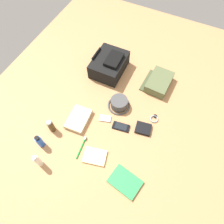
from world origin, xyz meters
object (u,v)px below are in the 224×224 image
at_px(toiletry_pouch, 159,82).
at_px(deodorant_spray, 40,141).
at_px(cell_phone, 121,127).
at_px(cologne_bottle, 51,126).
at_px(paperback_novel, 125,182).
at_px(toothpaste_tube, 38,161).
at_px(toothbrush, 82,146).
at_px(bucket_hat, 119,103).
at_px(media_player, 105,118).
at_px(wallet, 143,129).
at_px(notepad, 95,156).
at_px(backpack, 109,64).
at_px(wristwatch, 154,119).
at_px(folded_towel, 79,119).

bearing_deg(toiletry_pouch, deodorant_spray, 146.78).
height_order(deodorant_spray, cell_phone, deodorant_spray).
xyz_separation_m(cologne_bottle, paperback_novel, (-0.11, -0.61, -0.05)).
bearing_deg(toothpaste_tube, toothbrush, -39.43).
bearing_deg(toiletry_pouch, cologne_bottle, 142.46).
height_order(toiletry_pouch, bucket_hat, bucket_hat).
xyz_separation_m(paperback_novel, media_player, (0.35, 0.31, -0.00)).
bearing_deg(wallet, cologne_bottle, 106.72).
height_order(cologne_bottle, notepad, cologne_bottle).
xyz_separation_m(cell_phone, toothbrush, (-0.25, 0.18, 0.00)).
xyz_separation_m(cologne_bottle, cell_phone, (0.23, -0.43, -0.05)).
bearing_deg(cologne_bottle, toiletry_pouch, -37.54).
relative_size(backpack, deodorant_spray, 2.50).
bearing_deg(toothbrush, toiletry_pouch, -21.90).
height_order(toiletry_pouch, media_player, toiletry_pouch).
bearing_deg(notepad, paperback_novel, -117.17).
bearing_deg(toothbrush, toothpaste_tube, 140.57).
distance_m(bucket_hat, notepad, 0.43).
distance_m(bucket_hat, wallet, 0.26).
xyz_separation_m(media_player, wristwatch, (0.16, -0.33, 0.00)).
xyz_separation_m(wristwatch, notepad, (-0.44, 0.26, 0.00)).
distance_m(paperback_novel, toothbrush, 0.37).
distance_m(toiletry_pouch, toothbrush, 0.78).
relative_size(backpack, bucket_hat, 1.79).
bearing_deg(toothbrush, media_player, -10.34).
xyz_separation_m(cell_phone, notepad, (-0.27, 0.07, 0.00)).
distance_m(backpack, wristwatch, 0.58).
xyz_separation_m(wallet, folded_towel, (-0.14, 0.45, 0.01)).
xyz_separation_m(backpack, toothbrush, (-0.69, -0.13, -0.06)).
distance_m(cologne_bottle, media_player, 0.39).
xyz_separation_m(backpack, cell_phone, (-0.44, -0.31, -0.06)).
distance_m(toothpaste_tube, toothbrush, 0.29).
bearing_deg(deodorant_spray, bucket_hat, -33.74).
bearing_deg(bucket_hat, cell_phone, -150.54).
bearing_deg(media_player, toiletry_pouch, -27.74).
xyz_separation_m(backpack, wallet, (-0.39, -0.46, -0.06)).
distance_m(media_player, wristwatch, 0.36).
xyz_separation_m(toothpaste_tube, paperback_novel, (0.14, -0.55, -0.06)).
xyz_separation_m(cell_phone, media_player, (0.01, 0.13, -0.00)).
bearing_deg(bucket_hat, media_player, 163.71).
relative_size(toothpaste_tube, wallet, 1.31).
bearing_deg(wallet, media_player, 89.13).
xyz_separation_m(deodorant_spray, wristwatch, (0.53, -0.63, -0.05)).
bearing_deg(toothbrush, cologne_bottle, 85.51).
xyz_separation_m(media_player, notepad, (-0.29, -0.07, 0.00)).
bearing_deg(backpack, wristwatch, -118.76).
height_order(toothpaste_tube, deodorant_spray, toothpaste_tube).
height_order(wristwatch, notepad, notepad).
height_order(backpack, toothbrush, backpack).
xyz_separation_m(cell_phone, folded_towel, (-0.08, 0.30, 0.01)).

